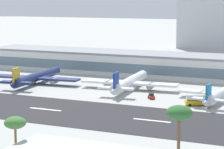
{
  "coord_description": "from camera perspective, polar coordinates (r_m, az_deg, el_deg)",
  "views": [
    {
      "loc": [
        89.43,
        -140.98,
        37.0
      ],
      "look_at": [
        1.85,
        53.28,
        4.35
      ],
      "focal_mm": 80.61,
      "sensor_mm": 36.0,
      "label": 1
    }
  ],
  "objects": [
    {
      "name": "runway_centreline_dash_5",
      "position": [
        153.66,
        4.55,
        -5.22
      ],
      "size": [
        12.0,
        1.2,
        0.01
      ],
      "primitive_type": "cube",
      "color": "white",
      "rests_on": "runway_strip"
    },
    {
      "name": "airliner_gold_tail_gate_0",
      "position": [
        219.09,
        -8.71,
        -0.33
      ],
      "size": [
        39.71,
        44.26,
        9.24
      ],
      "rotation": [
        0.0,
        0.0,
        1.66
      ],
      "color": "navy",
      "rests_on": "ground_plane"
    },
    {
      "name": "service_baggage_tug_1",
      "position": [
        185.93,
        4.48,
        -2.46
      ],
      "size": [
        3.32,
        3.46,
        2.2
      ],
      "rotation": [
        0.0,
        0.0,
        5.44
      ],
      "color": "#B2231E",
      "rests_on": "ground_plane"
    },
    {
      "name": "terminal_building",
      "position": [
        241.29,
        4.99,
        1.14
      ],
      "size": [
        179.05,
        24.35,
        10.72
      ],
      "color": "silver",
      "rests_on": "ground_plane"
    },
    {
      "name": "airliner_blue_tail_gate_2",
      "position": [
        185.97,
        12.3,
        -2.13
      ],
      "size": [
        33.21,
        39.93,
        8.34
      ],
      "rotation": [
        0.0,
        0.0,
        1.48
      ],
      "color": "silver",
      "rests_on": "ground_plane"
    },
    {
      "name": "palm_tree_2",
      "position": [
        105.37,
        7.63,
        -4.53
      ],
      "size": [
        5.52,
        5.52,
        14.94
      ],
      "color": "brown",
      "rests_on": "ground_plane"
    },
    {
      "name": "runway_centreline_dash_4",
      "position": [
        169.75,
        -7.56,
        -3.92
      ],
      "size": [
        12.0,
        1.2,
        0.01
      ],
      "primitive_type": "cube",
      "color": "white",
      "rests_on": "runway_strip"
    },
    {
      "name": "airliner_navy_tail_gate_1",
      "position": [
        203.45,
        1.92,
        -0.91
      ],
      "size": [
        40.5,
        45.1,
        9.42
      ],
      "rotation": [
        0.0,
        0.0,
        1.67
      ],
      "color": "white",
      "rests_on": "ground_plane"
    },
    {
      "name": "ground_plane",
      "position": [
        171.0,
        -7.95,
        -3.87
      ],
      "size": [
        1400.0,
        1400.0,
        0.0
      ],
      "primitive_type": "plane",
      "color": "#A8A8A3"
    },
    {
      "name": "service_fuel_truck_0",
      "position": [
        176.53,
        9.7,
        -2.84
      ],
      "size": [
        8.71,
        6.33,
        3.95
      ],
      "rotation": [
        0.0,
        0.0,
        0.5
      ],
      "color": "gold",
      "rests_on": "ground_plane"
    },
    {
      "name": "runway_strip",
      "position": [
        170.61,
        -8.03,
        -3.89
      ],
      "size": [
        800.0,
        35.12,
        0.08
      ],
      "primitive_type": "cube",
      "color": "#262628",
      "rests_on": "ground_plane"
    },
    {
      "name": "palm_tree_1",
      "position": [
        111.23,
        -10.93,
        -5.5
      ],
      "size": [
        4.81,
        4.81,
        11.53
      ],
      "color": "brown",
      "rests_on": "ground_plane"
    }
  ]
}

